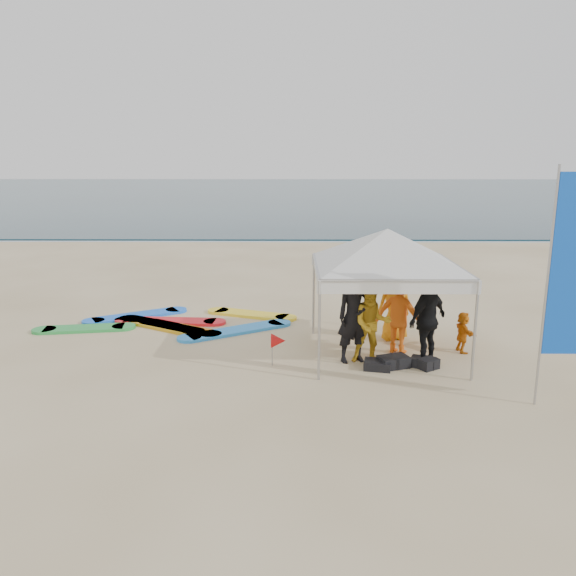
# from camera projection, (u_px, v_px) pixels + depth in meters

# --- Properties ---
(ground) EXTENTS (120.00, 120.00, 0.00)m
(ground) POSITION_uv_depth(u_px,v_px,m) (299.00, 389.00, 9.73)
(ground) COLOR beige
(ground) RESTS_ON ground
(ocean) EXTENTS (160.00, 84.00, 0.08)m
(ocean) POSITION_uv_depth(u_px,v_px,m) (294.00, 192.00, 68.18)
(ocean) COLOR #0C2633
(ocean) RESTS_ON ground
(shoreline_foam) EXTENTS (160.00, 1.20, 0.01)m
(shoreline_foam) POSITION_uv_depth(u_px,v_px,m) (295.00, 240.00, 27.46)
(shoreline_foam) COLOR silver
(shoreline_foam) RESTS_ON ground
(person_black_a) EXTENTS (0.78, 0.63, 1.85)m
(person_black_a) POSITION_uv_depth(u_px,v_px,m) (354.00, 316.00, 10.86)
(person_black_a) COLOR black
(person_black_a) RESTS_ON ground
(person_yellow) EXTENTS (0.81, 0.65, 1.57)m
(person_yellow) POSITION_uv_depth(u_px,v_px,m) (372.00, 324.00, 10.85)
(person_yellow) COLOR gold
(person_yellow) RESTS_ON ground
(person_orange_a) EXTENTS (1.25, 1.12, 1.68)m
(person_orange_a) POSITION_uv_depth(u_px,v_px,m) (400.00, 313.00, 11.41)
(person_orange_a) COLOR #E65B14
(person_orange_a) RESTS_ON ground
(person_black_b) EXTENTS (1.07, 1.02, 1.78)m
(person_black_b) POSITION_uv_depth(u_px,v_px,m) (427.00, 320.00, 10.76)
(person_black_b) COLOR black
(person_black_b) RESTS_ON ground
(person_orange_b) EXTENTS (0.89, 0.70, 1.59)m
(person_orange_b) POSITION_uv_depth(u_px,v_px,m) (395.00, 305.00, 12.22)
(person_orange_b) COLOR orange
(person_orange_b) RESTS_ON ground
(person_seated) EXTENTS (0.36, 0.82, 0.85)m
(person_seated) POSITION_uv_depth(u_px,v_px,m) (463.00, 332.00, 11.50)
(person_seated) COLOR orange
(person_seated) RESTS_ON ground
(canopy_tent) EXTENTS (3.90, 3.90, 2.94)m
(canopy_tent) POSITION_uv_depth(u_px,v_px,m) (388.00, 229.00, 10.89)
(canopy_tent) COLOR #A5A5A8
(canopy_tent) RESTS_ON ground
(feather_flag) EXTENTS (0.64, 0.04, 3.82)m
(feather_flag) POSITION_uv_depth(u_px,v_px,m) (567.00, 268.00, 8.61)
(feather_flag) COLOR #A5A5A8
(feather_flag) RESTS_ON ground
(marker_pennant) EXTENTS (0.28, 0.28, 0.64)m
(marker_pennant) POSITION_uv_depth(u_px,v_px,m) (278.00, 341.00, 10.73)
(marker_pennant) COLOR #A5A5A8
(marker_pennant) RESTS_ON ground
(gear_pile) EXTENTS (1.48, 0.60, 0.22)m
(gear_pile) POSITION_uv_depth(u_px,v_px,m) (401.00, 363.00, 10.69)
(gear_pile) COLOR black
(gear_pile) RESTS_ON ground
(surfboard_spread) EXTENTS (5.71, 2.81, 0.07)m
(surfboard_spread) POSITION_uv_depth(u_px,v_px,m) (176.00, 323.00, 13.49)
(surfboard_spread) COLOR gold
(surfboard_spread) RESTS_ON ground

